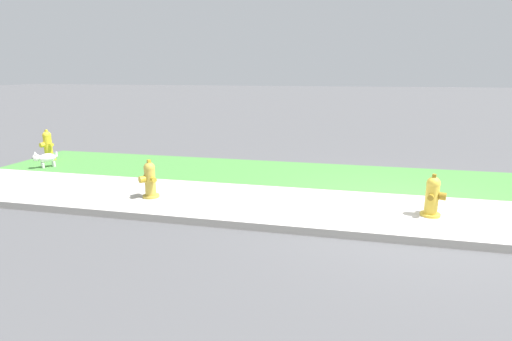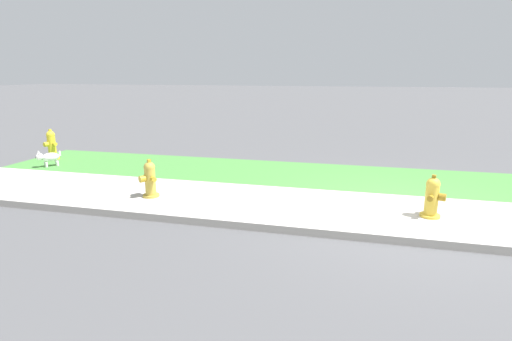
{
  "view_description": "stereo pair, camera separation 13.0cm",
  "coord_description": "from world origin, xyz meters",
  "views": [
    {
      "loc": [
        -0.96,
        -6.43,
        2.22
      ],
      "look_at": [
        -2.62,
        0.73,
        0.4
      ],
      "focal_mm": 28.0,
      "sensor_mm": 36.0,
      "label": 1
    },
    {
      "loc": [
        -0.83,
        -6.4,
        2.22
      ],
      "look_at": [
        -2.62,
        0.73,
        0.4
      ],
      "focal_mm": 28.0,
      "sensor_mm": 36.0,
      "label": 2
    }
  ],
  "objects": [
    {
      "name": "street_curb",
      "position": [
        0.0,
        -1.15,
        0.06
      ],
      "size": [
        18.0,
        0.16,
        0.12
      ],
      "primitive_type": "cube",
      "color": "#BCB7AD",
      "rests_on": "ground"
    },
    {
      "name": "fire_hydrant_at_driveway",
      "position": [
        0.39,
        -0.01,
        0.33
      ],
      "size": [
        0.36,
        0.39,
        0.69
      ],
      "rotation": [
        0.0,
        0.0,
        4.39
      ],
      "color": "gold",
      "rests_on": "ground"
    },
    {
      "name": "ground_plane",
      "position": [
        0.0,
        0.0,
        0.0
      ],
      "size": [
        120.0,
        120.0,
        0.0
      ],
      "primitive_type": "plane",
      "color": "#515154"
    },
    {
      "name": "fire_hydrant_far_end",
      "position": [
        -8.45,
        2.2,
        0.38
      ],
      "size": [
        0.39,
        0.36,
        0.79
      ],
      "rotation": [
        0.0,
        0.0,
        2.83
      ],
      "color": "yellow",
      "rests_on": "ground"
    },
    {
      "name": "fire_hydrant_across_street",
      "position": [
        -4.38,
        -0.13,
        0.33
      ],
      "size": [
        0.35,
        0.34,
        0.7
      ],
      "rotation": [
        0.0,
        0.0,
        2.49
      ],
      "color": "gold",
      "rests_on": "ground"
    },
    {
      "name": "sidewalk_pavement",
      "position": [
        0.0,
        0.0,
        0.01
      ],
      "size": [
        18.0,
        2.15,
        0.01
      ],
      "primitive_type": "cube",
      "color": "#BCB7AD",
      "rests_on": "ground"
    },
    {
      "name": "small_white_dog",
      "position": [
        -7.94,
        1.47,
        0.23
      ],
      "size": [
        0.42,
        0.48,
        0.41
      ],
      "rotation": [
        0.0,
        0.0,
        4.06
      ],
      "color": "white",
      "rests_on": "ground"
    },
    {
      "name": "grass_verge",
      "position": [
        0.0,
        2.22,
        0.0
      ],
      "size": [
        18.0,
        2.3,
        0.01
      ],
      "primitive_type": "cube",
      "color": "#47893D",
      "rests_on": "ground"
    }
  ]
}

